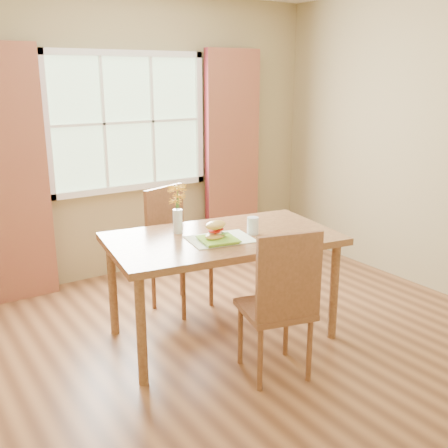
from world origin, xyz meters
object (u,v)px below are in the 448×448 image
object	(u,v)px
chair_near	(281,300)
croissant_sandwich	(216,230)
water_glass	(253,226)
flower_vase	(177,204)
dining_table	(222,246)
chair_far	(174,242)

from	to	relation	value
chair_near	croissant_sandwich	size ratio (longest dim) A/B	5.13
croissant_sandwich	water_glass	size ratio (longest dim) A/B	1.57
water_glass	chair_near	bearing A→B (deg)	-110.46
flower_vase	dining_table	bearing A→B (deg)	-45.03
croissant_sandwich	flower_vase	xyz separation A→B (m)	(-0.12, 0.33, 0.14)
flower_vase	chair_far	bearing A→B (deg)	65.69
dining_table	chair_near	size ratio (longest dim) A/B	1.72
chair_far	croissant_sandwich	xyz separation A→B (m)	(-0.09, -0.79, 0.32)
chair_near	croissant_sandwich	world-z (taller)	chair_near
chair_near	flower_vase	xyz separation A→B (m)	(-0.22, 0.94, 0.46)
chair_far	croissant_sandwich	bearing A→B (deg)	-114.04
dining_table	chair_far	distance (m)	0.72
dining_table	croissant_sandwich	xyz separation A→B (m)	(-0.12, -0.09, 0.17)
chair_far	chair_near	bearing A→B (deg)	-107.48
chair_far	water_glass	world-z (taller)	chair_far
chair_near	water_glass	xyz separation A→B (m)	(0.23, 0.61, 0.30)
water_glass	flower_vase	world-z (taller)	flower_vase
chair_near	chair_far	xyz separation A→B (m)	(-0.00, 1.41, 0.00)
dining_table	chair_far	xyz separation A→B (m)	(-0.03, 0.71, -0.15)
croissant_sandwich	flower_vase	size ratio (longest dim) A/B	0.55
croissant_sandwich	flower_vase	bearing A→B (deg)	94.75
chair_far	croissant_sandwich	world-z (taller)	chair_far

